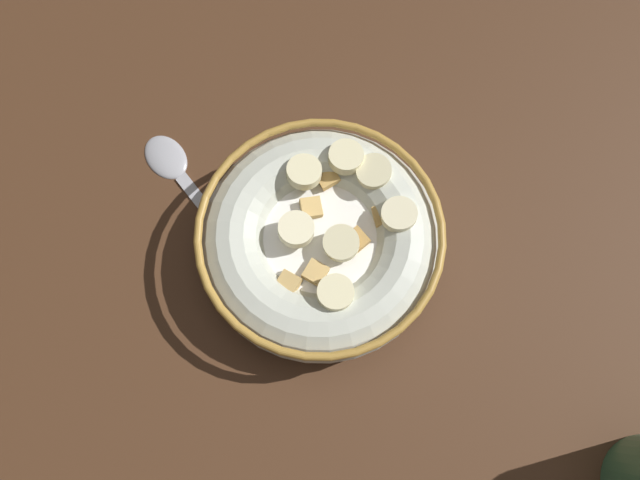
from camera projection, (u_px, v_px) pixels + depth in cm
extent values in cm
cube|color=#472B19|center=(320.00, 254.00, 48.01)|extent=(121.71, 121.71, 2.00)
cylinder|color=beige|center=(320.00, 250.00, 46.77)|extent=(9.91, 9.91, 0.60)
torus|color=beige|center=(320.00, 242.00, 44.60)|extent=(18.03, 18.03, 5.11)
torus|color=#B28438|center=(320.00, 233.00, 42.44)|extent=(18.08, 18.08, 0.60)
cylinder|color=white|center=(320.00, 238.00, 43.74)|extent=(14.96, 14.96, 0.40)
cube|color=tan|center=(379.00, 188.00, 44.31)|extent=(2.15, 2.17, 0.88)
cube|color=tan|center=(358.00, 305.00, 41.73)|extent=(2.14, 2.13, 0.71)
cube|color=tan|center=(384.00, 215.00, 43.69)|extent=(1.94, 1.95, 0.73)
cube|color=tan|center=(329.00, 177.00, 44.35)|extent=(2.13, 2.15, 0.83)
cube|color=tan|center=(288.00, 284.00, 42.29)|extent=(2.01, 2.05, 0.85)
cube|color=#AD7F42|center=(356.00, 177.00, 44.59)|extent=(1.99, 2.00, 0.68)
cube|color=#B78947|center=(356.00, 246.00, 42.99)|extent=(2.15, 2.15, 0.77)
cube|color=#B78947|center=(243.00, 270.00, 42.61)|extent=(2.16, 2.15, 0.82)
cube|color=tan|center=(396.00, 197.00, 43.99)|extent=(2.18, 2.18, 0.88)
cube|color=#B78947|center=(255.00, 296.00, 41.95)|extent=(2.05, 2.02, 0.84)
cube|color=tan|center=(312.00, 272.00, 42.42)|extent=(2.01, 1.99, 0.78)
cube|color=tan|center=(311.00, 208.00, 43.80)|extent=(1.91, 1.95, 0.85)
cube|color=#B78947|center=(378.00, 290.00, 41.93)|extent=(2.06, 2.05, 0.71)
cube|color=#B78947|center=(304.00, 324.00, 41.47)|extent=(1.64, 1.62, 0.71)
cube|color=tan|center=(232.00, 231.00, 43.26)|extent=(2.07, 2.06, 0.74)
cube|color=tan|center=(405.00, 272.00, 42.47)|extent=(2.13, 2.12, 0.74)
cylinder|color=beige|center=(341.00, 243.00, 42.22)|extent=(2.74, 2.74, 1.22)
cylinder|color=#F4EABC|center=(296.00, 233.00, 42.20)|extent=(3.59, 3.57, 1.18)
cylinder|color=beige|center=(346.00, 157.00, 43.56)|extent=(3.72, 3.68, 1.16)
cylinder|color=beige|center=(304.00, 172.00, 43.43)|extent=(3.66, 3.63, 1.32)
cylinder|color=#F4EABC|center=(399.00, 215.00, 42.62)|extent=(3.59, 3.59, 1.23)
cylinder|color=beige|center=(335.00, 293.00, 41.11)|extent=(3.37, 3.30, 1.26)
cylinder|color=beige|center=(374.00, 172.00, 43.49)|extent=(3.06, 3.06, 1.36)
ellipsoid|color=#A5A5AD|center=(165.00, 155.00, 48.92)|extent=(5.29, 5.29, 0.80)
cube|color=#A5A5AD|center=(218.00, 224.00, 47.49)|extent=(8.16, 8.13, 0.36)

